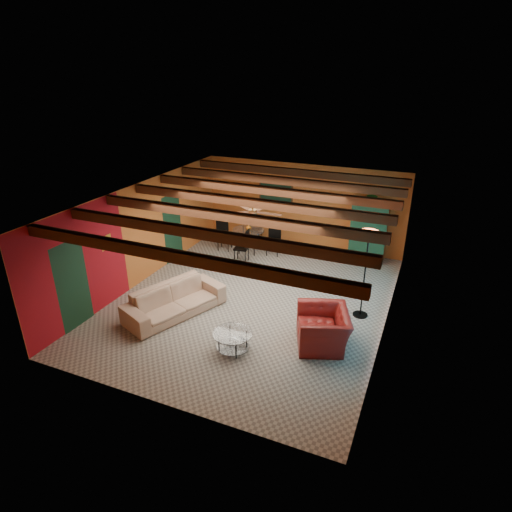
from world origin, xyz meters
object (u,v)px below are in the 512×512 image
at_px(armchair, 323,328).
at_px(floor_lamp, 365,275).
at_px(coffee_table, 233,341).
at_px(armoire, 369,232).
at_px(potted_plant, 373,195).
at_px(dining_table, 249,237).
at_px(vase, 248,218).
at_px(sofa, 175,300).

xyz_separation_m(armchair, floor_lamp, (0.54, 1.48, 0.69)).
height_order(armchair, coffee_table, armchair).
relative_size(armchair, coffee_table, 1.44).
distance_m(armoire, potted_plant, 1.15).
relative_size(dining_table, armoire, 1.13).
relative_size(coffee_table, floor_lamp, 0.39).
bearing_deg(dining_table, vase, 0.00).
distance_m(coffee_table, dining_table, 5.22).
xyz_separation_m(potted_plant, vase, (-3.56, -0.90, -0.91)).
xyz_separation_m(armchair, potted_plant, (0.09, 4.84, 1.65)).
bearing_deg(armchair, armoire, 157.98).
height_order(sofa, vase, vase).
xyz_separation_m(dining_table, potted_plant, (3.56, 0.90, 1.52)).
bearing_deg(floor_lamp, potted_plant, 97.63).
relative_size(sofa, vase, 13.91).
bearing_deg(sofa, armoire, -13.47).
distance_m(coffee_table, floor_lamp, 3.39).
bearing_deg(potted_plant, sofa, -126.21).
relative_size(armchair, dining_table, 0.60).
height_order(armchair, vase, vase).
distance_m(armchair, vase, 5.30).
bearing_deg(potted_plant, armoire, 0.00).
bearing_deg(armchair, potted_plant, 157.98).
xyz_separation_m(armoire, floor_lamp, (0.45, -3.36, 0.19)).
height_order(armchair, potted_plant, potted_plant).
distance_m(sofa, floor_lamp, 4.49).
bearing_deg(armoire, coffee_table, -106.14).
height_order(sofa, armchair, armchair).
bearing_deg(sofa, floor_lamp, -45.41).
relative_size(armoire, floor_lamp, 0.83).
bearing_deg(armoire, dining_table, -165.13).
bearing_deg(vase, coffee_table, -69.73).
bearing_deg(potted_plant, vase, -165.86).
height_order(potted_plant, vase, potted_plant).
bearing_deg(floor_lamp, armchair, -110.02).
bearing_deg(vase, potted_plant, 14.14).
distance_m(sofa, vase, 4.18).
distance_m(sofa, armchair, 3.58).
height_order(dining_table, potted_plant, potted_plant).
bearing_deg(potted_plant, dining_table, -165.86).
height_order(sofa, potted_plant, potted_plant).
height_order(coffee_table, floor_lamp, floor_lamp).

